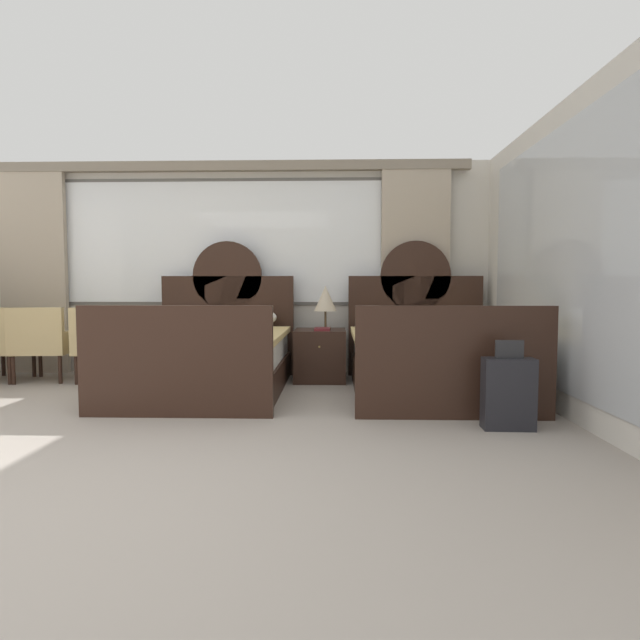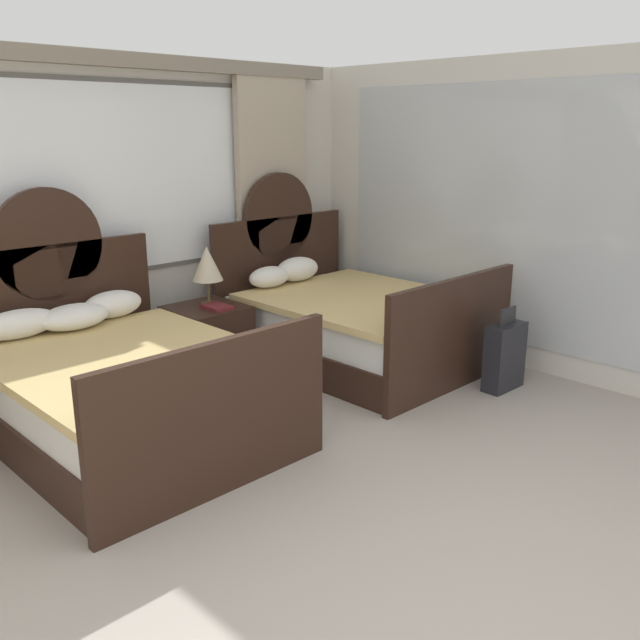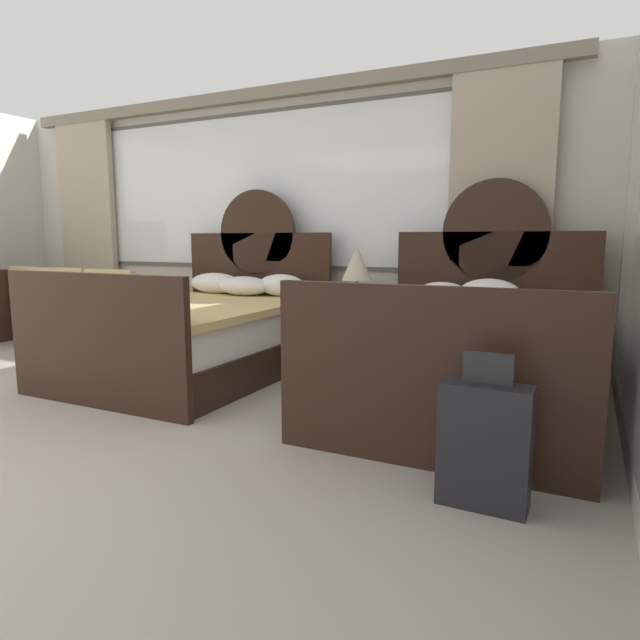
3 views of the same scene
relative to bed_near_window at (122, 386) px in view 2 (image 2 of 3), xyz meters
name	(u,v)px [view 2 (image 2 of 3)]	position (x,y,z in m)	size (l,w,h in m)	color
wall_back_window	(22,218)	(-0.09, 1.21, 1.06)	(6.76, 0.22, 2.70)	beige
wall_right_mirror	(528,217)	(3.32, -1.16, 0.98)	(0.08, 4.79, 2.70)	beige
bed_near_window	(122,386)	(0.00, 0.00, 0.00)	(1.65, 2.18, 1.67)	black
bed_near_mirror	(352,322)	(2.34, -0.01, -0.01)	(1.65, 2.18, 1.67)	black
nightstand_between_beds	(208,340)	(1.17, 0.63, -0.06)	(0.60, 0.62, 0.60)	black
table_lamp_on_nightstand	(207,264)	(1.23, 0.68, 0.60)	(0.27, 0.27, 0.52)	brown
book_on_nightstand	(217,307)	(1.20, 0.51, 0.25)	(0.18, 0.26, 0.03)	maroon
suitcase_on_floor	(504,356)	(2.69, -1.40, -0.08)	(0.39, 0.18, 0.70)	black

